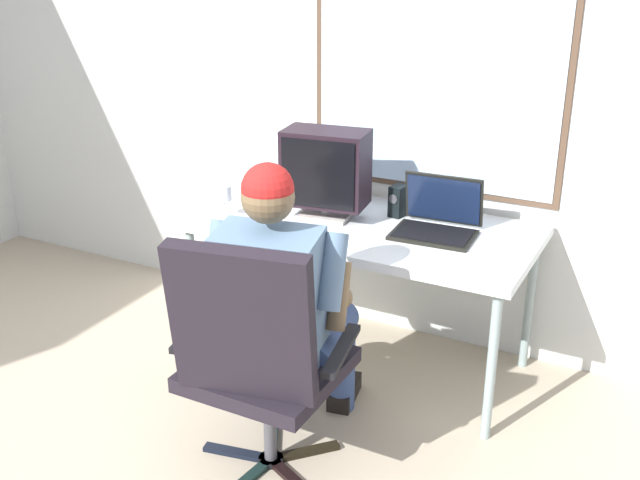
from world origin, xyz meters
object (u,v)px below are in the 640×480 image
(laptop, at_px, (438,218))
(desk_speaker, at_px, (398,201))
(wine_glass, at_px, (224,195))
(crt_monitor, at_px, (326,169))
(desk, at_px, (360,233))
(person_seated, at_px, (282,302))
(office_chair, at_px, (256,352))

(laptop, bearing_deg, desk_speaker, 154.84)
(laptop, xyz_separation_m, wine_glass, (-0.95, -0.27, 0.04))
(crt_monitor, xyz_separation_m, wine_glass, (-0.42, -0.21, -0.13))
(desk, height_order, desk_speaker, desk_speaker)
(person_seated, xyz_separation_m, desk_speaker, (0.11, 0.89, 0.15))
(desk, xyz_separation_m, office_chair, (0.05, -0.99, -0.10))
(office_chair, relative_size, crt_monitor, 2.48)
(desk, height_order, wine_glass, wine_glass)
(desk, height_order, crt_monitor, crt_monitor)
(person_seated, bearing_deg, laptop, 66.19)
(crt_monitor, xyz_separation_m, laptop, (0.53, 0.06, -0.17))
(wine_glass, relative_size, desk_speaker, 1.02)
(crt_monitor, bearing_deg, wine_glass, -153.83)
(desk, relative_size, crt_monitor, 3.84)
(crt_monitor, relative_size, wine_glass, 2.75)
(crt_monitor, bearing_deg, office_chair, -76.98)
(desk, distance_m, office_chair, 0.99)
(laptop, relative_size, desk_speaker, 2.51)
(person_seated, bearing_deg, wine_glass, 139.75)
(office_chair, xyz_separation_m, wine_glass, (-0.65, 0.78, 0.26))
(office_chair, xyz_separation_m, crt_monitor, (-0.23, 0.98, 0.39))
(person_seated, bearing_deg, desk, 90.17)
(person_seated, bearing_deg, desk_speaker, 82.92)
(desk, height_order, laptop, laptop)
(desk, distance_m, person_seated, 0.72)
(laptop, bearing_deg, office_chair, -106.02)
(person_seated, distance_m, desk_speaker, 0.91)
(desk, bearing_deg, crt_monitor, -179.11)
(wine_glass, distance_m, desk_speaker, 0.81)
(desk, bearing_deg, person_seated, -89.83)
(office_chair, relative_size, desk_speaker, 6.95)
(office_chair, xyz_separation_m, laptop, (0.30, 1.05, 0.22))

